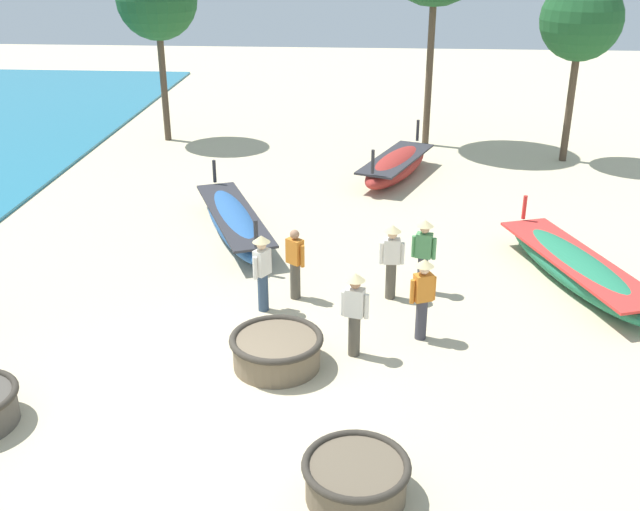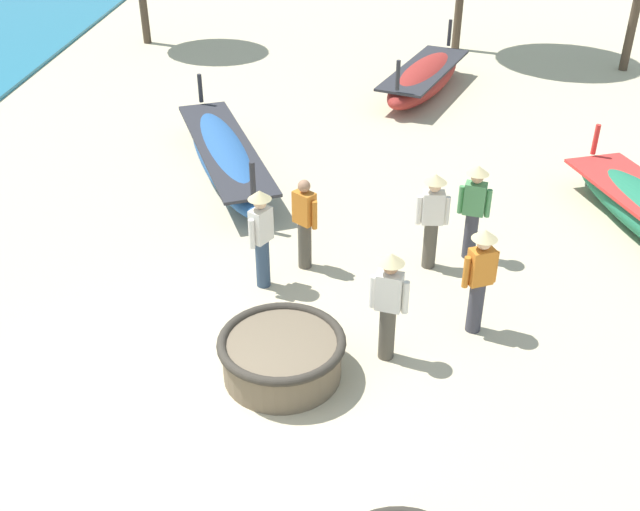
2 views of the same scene
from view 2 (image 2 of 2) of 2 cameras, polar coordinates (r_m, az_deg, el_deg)
ground_plane at (r=9.51m, az=-9.80°, el=-13.10°), size 80.00×80.00×0.00m
coracle_beside_post at (r=9.96m, az=-2.91°, el=-7.57°), size 1.70×1.70×0.62m
long_boat_green_hull at (r=15.43m, az=-7.25°, el=7.54°), size 2.97×5.33×1.31m
long_boat_white_hull at (r=19.91m, az=7.92°, el=13.23°), size 2.65×4.47×1.43m
fisherman_with_hat at (r=11.99m, az=8.56°, el=3.08°), size 0.53×0.36×1.67m
fisherman_standing_left at (r=11.91m, az=-1.19°, el=2.58°), size 0.43×0.38×1.57m
fisherman_standing_right at (r=10.61m, az=12.08°, el=-1.41°), size 0.50×0.36×1.67m
fisherman_by_coracle at (r=11.40m, az=-4.49°, el=1.75°), size 0.36×0.47×1.67m
fisherman_crouching at (r=12.37m, az=11.65°, el=3.72°), size 0.52×0.36×1.67m
fisherman_hauling at (r=9.92m, az=5.27°, el=-3.36°), size 0.52×0.36×1.67m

